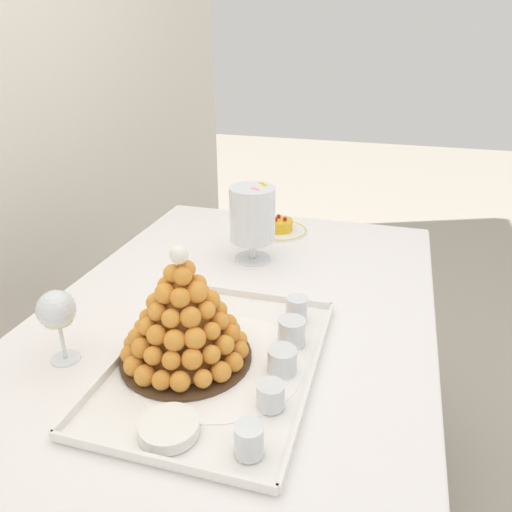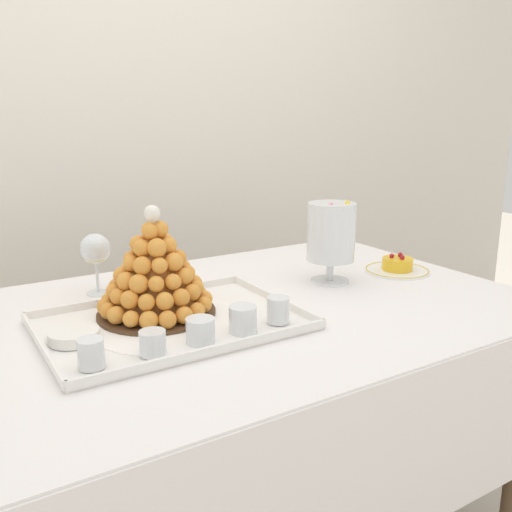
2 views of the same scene
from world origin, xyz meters
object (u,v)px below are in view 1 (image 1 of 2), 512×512
Objects in this scene: macaron_goblet at (252,215)px; wine_glass at (57,312)px; dessert_cup_left at (249,441)px; dessert_cup_centre at (282,361)px; dessert_cup_mid_right at (292,333)px; fruit_tart_plate at (279,228)px; creme_brulee_ramekin at (169,427)px; dessert_cup_right at (297,310)px; croquembouche at (184,318)px; dessert_cup_mid_left at (271,396)px; serving_tray at (218,362)px.

macaron_goblet is 1.48× the size of wine_glass.
dessert_cup_left reaches higher than dessert_cup_centre.
wine_glass is at bearing 111.83° from dessert_cup_mid_right.
dessert_cup_centre is 0.31× the size of fruit_tart_plate.
dessert_cup_mid_right is at bearing 0.10° from dessert_cup_left.
creme_brulee_ramekin is 0.54× the size of fruit_tart_plate.
dessert_cup_centre is 1.02× the size of dessert_cup_right.
dessert_cup_centre is 0.26m from creme_brulee_ramekin.
dessert_cup_centre is at bearing -80.20° from wine_glass.
dessert_cup_left is 0.22m from dessert_cup_centre.
dessert_cup_left is 0.29× the size of fruit_tart_plate.
wine_glass reaches higher than dessert_cup_right.
macaron_goblet is (0.40, 0.21, 0.11)m from dessert_cup_mid_right.
croquembouche is 0.22m from creme_brulee_ramekin.
dessert_cup_mid_left is 0.88× the size of dessert_cup_centre.
macaron_goblet is at bearing 22.62° from dessert_cup_centre.
dessert_cup_right is 0.56× the size of creme_brulee_ramekin.
dessert_cup_left is at bearing 179.40° from dessert_cup_centre.
macaron_goblet is (0.60, 0.21, 0.11)m from dessert_cup_mid_left.
wine_glass is at bearing 72.34° from dessert_cup_left.
macaron_goblet reaches higher than dessert_cup_mid_left.
serving_tray is 0.24m from dessert_cup_right.
croquembouche is at bearing 96.62° from serving_tray.
serving_tray is 0.17m from dessert_cup_mid_right.
serving_tray is 0.25m from dessert_cup_left.
serving_tray is at bearing -2.93° from creme_brulee_ramekin.
creme_brulee_ramekin is at bearing -114.52° from wine_glass.
dessert_cup_centre is at bearing -87.54° from serving_tray.
serving_tray is 10.19× the size of dessert_cup_left.
croquembouche is at bearing 138.02° from dessert_cup_right.
croquembouche is (-0.01, 0.07, 0.10)m from serving_tray.
croquembouche is 0.25m from wine_glass.
dessert_cup_left is 0.93× the size of dessert_cup_mid_right.
dessert_cup_left is at bearing -179.90° from dessert_cup_mid_right.
croquembouche is 5.22× the size of dessert_cup_mid_left.
creme_brulee_ramekin is 0.73m from macaron_goblet.
macaron_goblet is at bearing 27.19° from dessert_cup_mid_right.
dessert_cup_mid_right reaches higher than dessert_cup_mid_left.
dessert_cup_left is at bearing -135.96° from croquembouche.
dessert_cup_mid_right is (0.11, -0.13, 0.03)m from serving_tray.
dessert_cup_left reaches higher than fruit_tart_plate.
dessert_cup_mid_right is at bearing -174.61° from dessert_cup_right.
dessert_cup_mid_left is 0.50× the size of creme_brulee_ramekin.
serving_tray is 9.44× the size of dessert_cup_centre.
macaron_goblet is (0.72, 0.07, 0.12)m from creme_brulee_ramekin.
croquembouche is 0.23m from dessert_cup_mid_left.
croquembouche reaches higher than creme_brulee_ramekin.
dessert_cup_centre is 0.20m from dessert_cup_right.
dessert_cup_mid_left is 0.10m from dessert_cup_centre.
fruit_tart_plate reaches higher than serving_tray.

